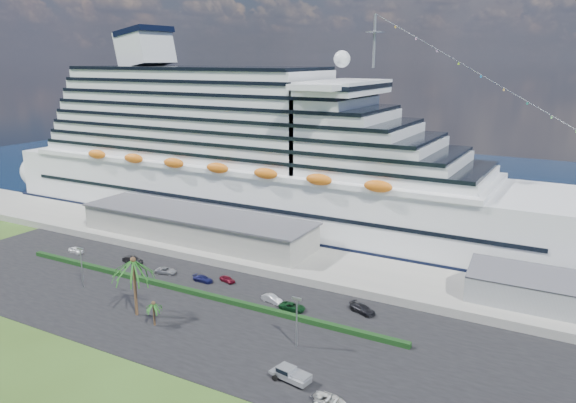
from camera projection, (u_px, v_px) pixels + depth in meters
The scene contains 22 objects.
ground at pixel (165, 338), 91.32m from camera, with size 420.00×420.00×0.00m, color #324918.
asphalt_lot at pixel (206, 312), 100.61m from camera, with size 140.00×38.00×0.12m, color black.
wharf at pixel (286, 259), 124.94m from camera, with size 240.00×20.00×1.80m, color gray.
water at pixel (408, 185), 201.31m from camera, with size 420.00×160.00×0.02m, color black.
cruise_ship at pixel (260, 163), 151.47m from camera, with size 191.00×38.00×54.00m.
terminal_building at pixel (196, 225), 135.70m from camera, with size 61.00×15.00×6.30m.
port_shed at pixel (540, 289), 99.56m from camera, with size 24.00×12.31×7.37m.
hedge at pixel (189, 291), 108.49m from camera, with size 88.00×1.10×0.90m, color black.
lamp_post_left at pixel (81, 263), 109.96m from camera, with size 1.60×0.35×8.27m.
lamp_post_right at pixel (297, 316), 87.33m from camera, with size 1.60×0.35×8.27m.
palm_tall at pixel (133, 267), 97.13m from camera, with size 8.82×8.82×11.13m.
palm_short at pixel (154, 306), 94.65m from camera, with size 3.53×3.53×4.56m.
parked_car_0 at pixel (76, 250), 130.68m from camera, with size 1.61×3.99×1.36m, color white.
parked_car_1 at pixel (133, 260), 124.15m from camera, with size 1.62×4.64×1.53m, color black.
parked_car_2 at pixel (166, 271), 118.21m from camera, with size 2.09×4.52×1.26m, color #92939A.
parked_car_3 at pixel (203, 279), 113.90m from camera, with size 1.77×4.36×1.27m, color #161950.
parked_car_4 at pixel (227, 279), 113.72m from camera, with size 1.46×3.63×1.24m, color #5F0C1C.
parked_car_5 at pixel (272, 299), 104.27m from camera, with size 1.48×4.26×1.40m, color #A2A3A9.
parked_car_6 at pixel (292, 307), 101.09m from camera, with size 2.21×4.80×1.33m, color #0E3B1A.
parked_car_7 at pixel (362, 309), 99.96m from camera, with size 2.10×5.17×1.50m, color black.
pickup_truck at pixel (290, 374), 78.76m from camera, with size 6.15×3.07×2.07m.
boat_trailer at pixel (330, 399), 73.15m from camera, with size 5.19×3.29×1.50m.
Camera 1 is at (57.83, -62.68, 44.31)m, focal length 35.00 mm.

